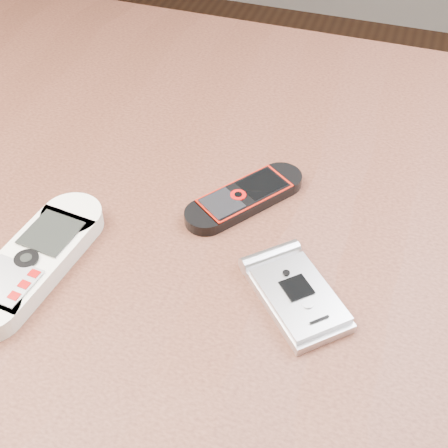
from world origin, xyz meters
TOP-DOWN VIEW (x-y plane):
  - table at (0.00, 0.00)m, footprint 1.20×0.80m
  - nokia_white at (-0.13, -0.09)m, footprint 0.07×0.17m
  - nokia_black_red at (0.01, 0.04)m, footprint 0.11×0.13m
  - motorola_razr at (0.09, -0.06)m, footprint 0.11×0.11m

SIDE VIEW (x-z plane):
  - table at x=0.00m, z-range 0.27..1.02m
  - nokia_black_red at x=0.01m, z-range 0.75..0.76m
  - motorola_razr at x=0.09m, z-range 0.75..0.77m
  - nokia_white at x=-0.13m, z-range 0.75..0.77m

